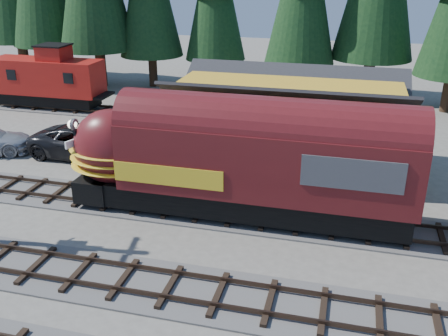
% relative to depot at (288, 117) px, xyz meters
% --- Properties ---
extents(ground, '(120.00, 120.00, 0.00)m').
position_rel_depot_xyz_m(ground, '(0.00, -10.50, -2.96)').
color(ground, '#6B665B').
rests_on(ground, ground).
extents(track_spur, '(32.00, 3.20, 0.33)m').
position_rel_depot_xyz_m(track_spur, '(-10.00, 7.50, -2.90)').
color(track_spur, '#4C4947').
rests_on(track_spur, ground).
extents(depot, '(12.80, 7.00, 5.30)m').
position_rel_depot_xyz_m(depot, '(0.00, 0.00, 0.00)').
color(depot, gold).
rests_on(depot, ground).
extents(locomotive, '(15.82, 3.14, 4.30)m').
position_rel_depot_xyz_m(locomotive, '(-1.74, -6.50, -0.44)').
color(locomotive, black).
rests_on(locomotive, ground).
extents(caboose, '(8.81, 2.55, 4.58)m').
position_rel_depot_xyz_m(caboose, '(-19.70, 7.50, -0.65)').
color(caboose, black).
rests_on(caboose, ground).
extents(pickup_truck_a, '(6.87, 3.46, 1.86)m').
position_rel_depot_xyz_m(pickup_truck_a, '(-11.66, -1.46, -2.03)').
color(pickup_truck_a, black).
rests_on(pickup_truck_a, ground).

